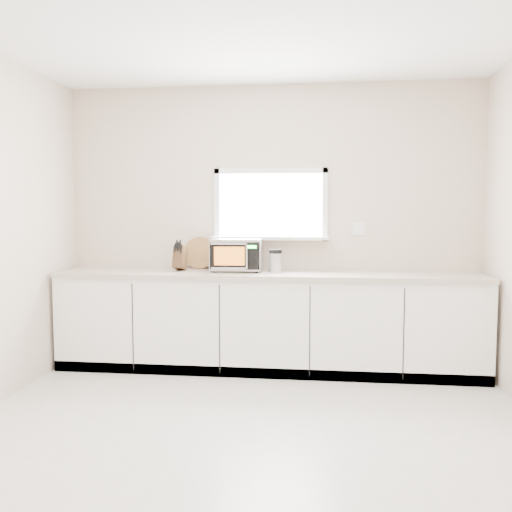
# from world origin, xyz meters

# --- Properties ---
(ground) EXTENTS (4.00, 4.00, 0.00)m
(ground) POSITION_xyz_m (0.00, 0.00, 0.00)
(ground) COLOR beige
(ground) RESTS_ON ground
(back_wall) EXTENTS (4.00, 0.17, 2.70)m
(back_wall) POSITION_xyz_m (0.00, 2.00, 1.36)
(back_wall) COLOR beige
(back_wall) RESTS_ON ground
(cabinets) EXTENTS (3.92, 0.60, 0.88)m
(cabinets) POSITION_xyz_m (0.00, 1.70, 0.44)
(cabinets) COLOR white
(cabinets) RESTS_ON ground
(countertop) EXTENTS (3.92, 0.64, 0.04)m
(countertop) POSITION_xyz_m (0.00, 1.69, 0.90)
(countertop) COLOR beige
(countertop) RESTS_ON cabinets
(microwave) EXTENTS (0.49, 0.41, 0.31)m
(microwave) POSITION_xyz_m (-0.30, 1.78, 1.08)
(microwave) COLOR black
(microwave) RESTS_ON countertop
(knife_block) EXTENTS (0.11, 0.21, 0.30)m
(knife_block) POSITION_xyz_m (-0.85, 1.75, 1.05)
(knife_block) COLOR #4B301A
(knife_block) RESTS_ON countertop
(cutting_board) EXTENTS (0.32, 0.08, 0.31)m
(cutting_board) POSITION_xyz_m (-0.70, 1.94, 1.08)
(cutting_board) COLOR #A37A3F
(cutting_board) RESTS_ON countertop
(coffee_grinder) EXTENTS (0.13, 0.13, 0.22)m
(coffee_grinder) POSITION_xyz_m (0.07, 1.71, 1.03)
(coffee_grinder) COLOR #AEB1B6
(coffee_grinder) RESTS_ON countertop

